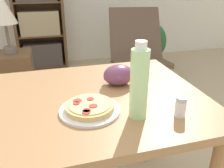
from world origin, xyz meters
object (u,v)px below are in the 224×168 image
object	(u,v)px
side_table	(16,83)
potted_plant_floor	(150,44)
grape_bunch	(118,75)
bookshelf	(40,22)
pizza_on_plate	(90,108)
drink_bottle	(139,83)
lounge_chair_far	(137,66)
table_lamp	(3,12)
salt_shaker	(181,107)

from	to	relation	value
side_table	potted_plant_floor	bearing A→B (deg)	24.44
grape_bunch	side_table	distance (m)	1.45
bookshelf	pizza_on_plate	bearing A→B (deg)	-85.94
drink_bottle	side_table	xyz separation A→B (m)	(-0.61, 1.51, -0.57)
pizza_on_plate	lounge_chair_far	bearing A→B (deg)	62.41
bookshelf	table_lamp	distance (m)	1.28
drink_bottle	salt_shaker	world-z (taller)	drink_bottle
drink_bottle	bookshelf	distance (m)	2.77
side_table	table_lamp	world-z (taller)	table_lamp
table_lamp	bookshelf	bearing A→B (deg)	78.07
drink_bottle	table_lamp	bearing A→B (deg)	111.95
table_lamp	potted_plant_floor	world-z (taller)	table_lamp
drink_bottle	lounge_chair_far	bearing A→B (deg)	68.28
lounge_chair_far	side_table	world-z (taller)	lounge_chair_far
grape_bunch	side_table	size ratio (longest dim) A/B	0.26
grape_bunch	lounge_chair_far	xyz separation A→B (m)	(0.64, 1.35, -0.48)
lounge_chair_far	side_table	distance (m)	1.27
side_table	grape_bunch	bearing A→B (deg)	-62.89
grape_bunch	drink_bottle	size ratio (longest dim) A/B	0.52
lounge_chair_far	drink_bottle	bearing A→B (deg)	-100.09
drink_bottle	side_table	distance (m)	1.73
salt_shaker	side_table	bearing A→B (deg)	116.03
lounge_chair_far	salt_shaker	bearing A→B (deg)	-95.07
drink_bottle	lounge_chair_far	world-z (taller)	drink_bottle
table_lamp	lounge_chair_far	bearing A→B (deg)	5.94
salt_shaker	bookshelf	size ratio (longest dim) A/B	0.06
drink_bottle	table_lamp	size ratio (longest dim) A/B	0.56
side_table	table_lamp	xyz separation A→B (m)	(0.00, 0.00, 0.64)
lounge_chair_far	potted_plant_floor	size ratio (longest dim) A/B	1.40
salt_shaker	lounge_chair_far	xyz separation A→B (m)	(0.51, 1.68, -0.47)
salt_shaker	bookshelf	world-z (taller)	bookshelf
potted_plant_floor	salt_shaker	bearing A→B (deg)	-112.37
grape_bunch	side_table	world-z (taller)	grape_bunch
lounge_chair_far	bookshelf	distance (m)	1.53
grape_bunch	drink_bottle	bearing A→B (deg)	-93.05
potted_plant_floor	side_table	bearing A→B (deg)	-155.56
side_table	table_lamp	size ratio (longest dim) A/B	1.15
salt_shaker	pizza_on_plate	bearing A→B (deg)	158.65
salt_shaker	bookshelf	bearing A→B (deg)	100.20
pizza_on_plate	grape_bunch	bearing A→B (deg)	49.86
pizza_on_plate	salt_shaker	xyz separation A→B (m)	(0.31, -0.12, 0.02)
side_table	potted_plant_floor	xyz separation A→B (m)	(1.72, 0.78, 0.05)
side_table	drink_bottle	bearing A→B (deg)	-68.05
pizza_on_plate	table_lamp	xyz separation A→B (m)	(-0.45, 1.43, 0.19)
drink_bottle	grape_bunch	bearing A→B (deg)	86.95
salt_shaker	table_lamp	xyz separation A→B (m)	(-0.76, 1.55, 0.17)
grape_bunch	table_lamp	size ratio (longest dim) A/B	0.29
bookshelf	side_table	world-z (taller)	bookshelf
grape_bunch	drink_bottle	world-z (taller)	drink_bottle
drink_bottle	salt_shaker	size ratio (longest dim) A/B	3.67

